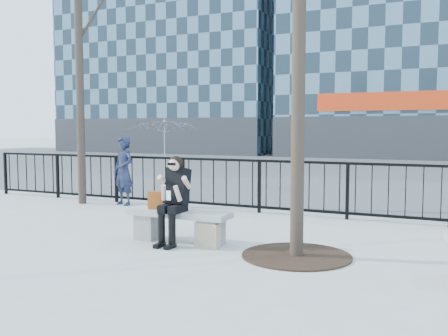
% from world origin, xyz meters
% --- Properties ---
extents(ground, '(120.00, 120.00, 0.00)m').
position_xyz_m(ground, '(0.00, 0.00, 0.00)').
color(ground, '#A3A29E').
rests_on(ground, ground).
extents(street_surface, '(60.00, 23.00, 0.01)m').
position_xyz_m(street_surface, '(0.00, 15.00, 0.00)').
color(street_surface, '#474747').
rests_on(street_surface, ground).
extents(railing, '(14.00, 0.06, 1.10)m').
position_xyz_m(railing, '(0.00, 3.00, 0.55)').
color(railing, black).
rests_on(railing, ground).
extents(building_left, '(16.20, 10.20, 22.60)m').
position_xyz_m(building_left, '(-15.00, 27.00, 11.30)').
color(building_left, slate).
rests_on(building_left, ground).
extents(tree_grate, '(1.50, 1.50, 0.02)m').
position_xyz_m(tree_grate, '(1.90, -0.10, 0.01)').
color(tree_grate, black).
rests_on(tree_grate, ground).
extents(bench_main, '(1.65, 0.46, 0.49)m').
position_xyz_m(bench_main, '(0.00, 0.00, 0.30)').
color(bench_main, slate).
rests_on(bench_main, ground).
extents(seated_woman, '(0.50, 0.64, 1.34)m').
position_xyz_m(seated_woman, '(0.00, -0.16, 0.67)').
color(seated_woman, black).
rests_on(seated_woman, ground).
extents(handbag, '(0.37, 0.26, 0.28)m').
position_xyz_m(handbag, '(-0.36, 0.02, 0.63)').
color(handbag, '#AC4815').
rests_on(handbag, bench_main).
extents(shopping_bag, '(0.40, 0.19, 0.36)m').
position_xyz_m(shopping_bag, '(0.56, -0.14, 0.18)').
color(shopping_bag, beige).
rests_on(shopping_bag, ground).
extents(standing_man, '(0.65, 0.51, 1.56)m').
position_xyz_m(standing_man, '(-2.98, 2.71, 0.78)').
color(standing_man, black).
rests_on(standing_man, ground).
extents(vendor_umbrella, '(2.50, 2.54, 2.08)m').
position_xyz_m(vendor_umbrella, '(-4.05, 6.20, 1.04)').
color(vendor_umbrella, gold).
rests_on(vendor_umbrella, ground).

